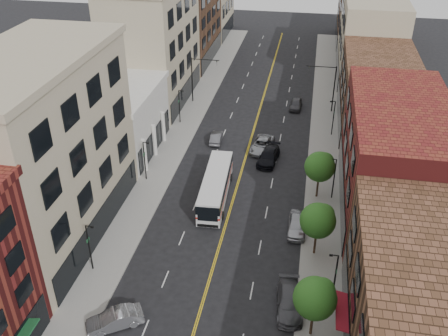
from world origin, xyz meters
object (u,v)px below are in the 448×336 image
Objects in this scene: city_bus at (216,185)px; car_parked_mid at (289,302)px; car_lane_behind at (216,137)px; car_lane_c at (296,104)px; car_lane_b at (262,145)px; car_angle_b at (115,320)px; car_parked_far at (297,225)px; car_lane_a at (269,156)px.

city_bus reaches higher than car_parked_mid.
city_bus reaches higher than car_lane_behind.
car_parked_mid reaches higher than car_lane_c.
car_lane_b reaches higher than car_lane_c.
car_parked_far is (13.87, 15.33, 0.02)m from car_angle_b.
car_angle_b is 1.13× the size of car_lane_behind.
car_angle_b is at bearing -100.82° from car_lane_a.
city_bus is at bearing -111.04° from car_lane_a.
city_bus is 13.73m from car_lane_behind.
car_angle_b is (-4.47, -19.73, -0.97)m from city_bus.
car_lane_b is at bearing 119.15° from car_lane_a.
car_parked_far is at bearing 84.69° from car_parked_mid.
car_parked_mid is at bearing -72.63° from car_lane_a.
car_lane_b is at bearing 133.11° from car_angle_b.
city_bus reaches higher than car_lane_b.
car_parked_far is 0.84× the size of car_lane_b.
car_lane_b is (6.42, -1.15, 0.09)m from car_lane_behind.
car_lane_b is 14.83m from car_lane_c.
car_lane_c reaches higher than car_lane_behind.
city_bus is at bearing -99.82° from car_lane_b.
car_lane_c is (7.50, 26.67, -1.00)m from city_bus.
car_lane_c is (10.07, 13.22, 0.05)m from car_lane_behind.
car_lane_b is at bearing 166.53° from car_lane_behind.
car_lane_c is (3.65, 14.37, -0.03)m from car_lane_b.
car_lane_a is at bearing 94.76° from car_parked_mid.
car_angle_b is 20.68m from car_parked_far.
car_angle_b is at bearing -105.83° from city_bus.
car_parked_far is at bearing 105.55° from car_angle_b.
car_lane_a is at bearing 58.61° from city_bus.
car_parked_mid is (13.87, 4.50, 0.01)m from car_angle_b.
city_bus is 27.72m from car_lane_c.
car_parked_far is at bearing -65.07° from car_lane_a.
car_lane_behind is 16.62m from car_lane_c.
car_lane_b is at bearing 69.57° from city_bus.
car_lane_c is (-1.90, 31.06, -0.06)m from car_parked_far.
car_lane_c is (-1.90, 41.90, -0.04)m from car_parked_mid.
car_parked_mid is at bearing 109.38° from car_lane_behind.
city_bus reaches higher than car_parked_far.
car_lane_behind is at bearing 144.41° from car_angle_b.
city_bus is 10.65m from car_lane_a.
car_parked_mid is 1.24× the size of car_lane_c.
car_angle_b reaches higher than car_lane_c.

